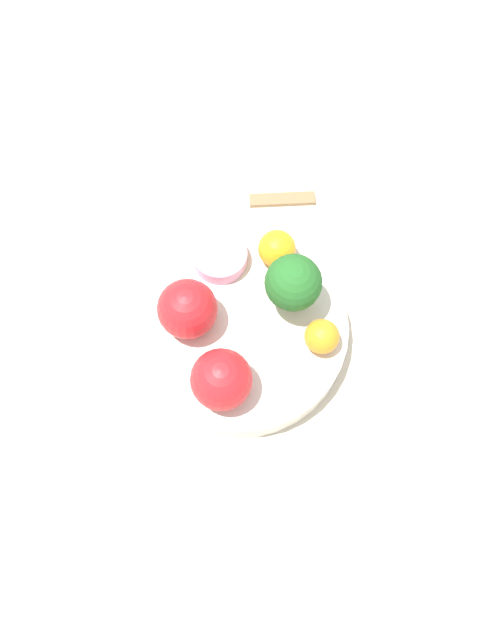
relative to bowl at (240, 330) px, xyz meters
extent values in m
plane|color=gray|center=(0.00, 0.00, -0.04)|extent=(6.00, 6.00, 0.00)
cube|color=beige|center=(0.00, 0.00, -0.03)|extent=(1.20, 1.20, 0.02)
cylinder|color=silver|center=(0.00, 0.00, 0.00)|extent=(0.22, 0.22, 0.03)
cylinder|color=#99C17A|center=(-0.04, -0.04, 0.03)|extent=(0.02, 0.02, 0.03)
sphere|color=#236023|center=(-0.04, -0.04, 0.06)|extent=(0.06, 0.06, 0.06)
sphere|color=red|center=(0.05, 0.01, 0.05)|extent=(0.06, 0.06, 0.06)
sphere|color=red|center=(0.00, 0.07, 0.05)|extent=(0.06, 0.06, 0.06)
sphere|color=orange|center=(-0.02, -0.08, 0.04)|extent=(0.04, 0.04, 0.04)
sphere|color=orange|center=(-0.08, 0.00, 0.03)|extent=(0.04, 0.04, 0.04)
cylinder|color=#EA9EC6|center=(0.04, -0.07, 0.03)|extent=(0.06, 0.06, 0.02)
cube|color=olive|center=(-0.01, -0.18, -0.01)|extent=(0.08, 0.04, 0.01)
camera|label=1|loc=(-0.06, 0.23, 0.61)|focal=35.00mm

